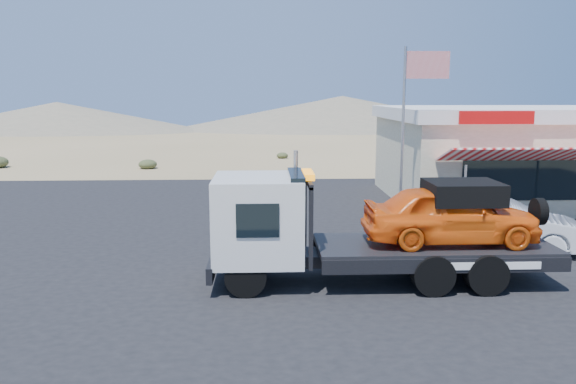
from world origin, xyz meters
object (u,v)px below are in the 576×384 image
(white_sedan, at_px, (501,224))
(jerky_store, at_px, (511,153))
(tow_truck, at_px, (372,223))
(flagpole, at_px, (410,115))

(white_sedan, height_order, jerky_store, jerky_store)
(tow_truck, relative_size, jerky_store, 0.77)
(jerky_store, xyz_separation_m, flagpole, (-5.57, -4.47, 1.77))
(jerky_store, distance_m, flagpole, 7.36)
(tow_truck, distance_m, white_sedan, 5.06)
(white_sedan, xyz_separation_m, flagpole, (-1.91, 3.33, 3.00))
(white_sedan, distance_m, flagpole, 4.87)
(tow_truck, height_order, jerky_store, jerky_store)
(flagpole, bearing_deg, white_sedan, -60.25)
(tow_truck, distance_m, jerky_store, 13.13)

